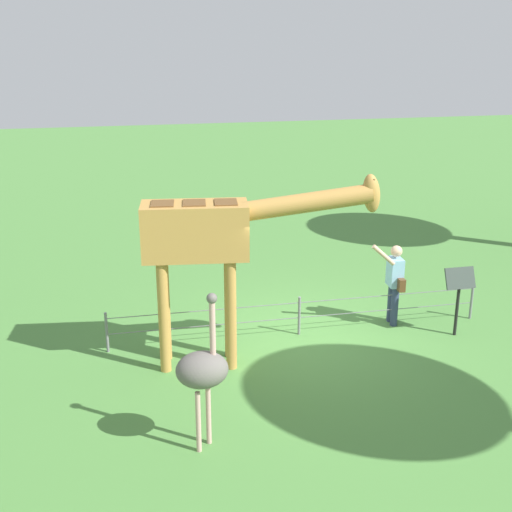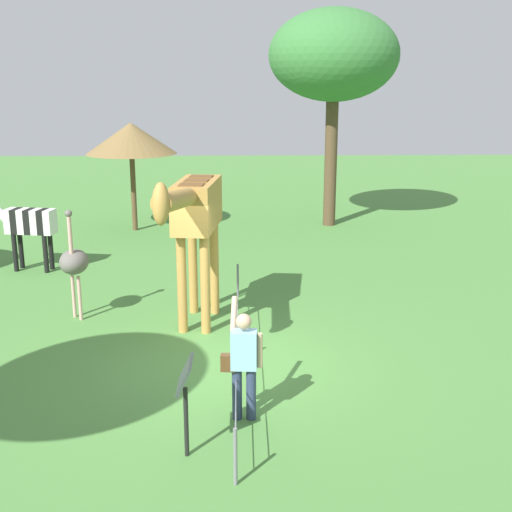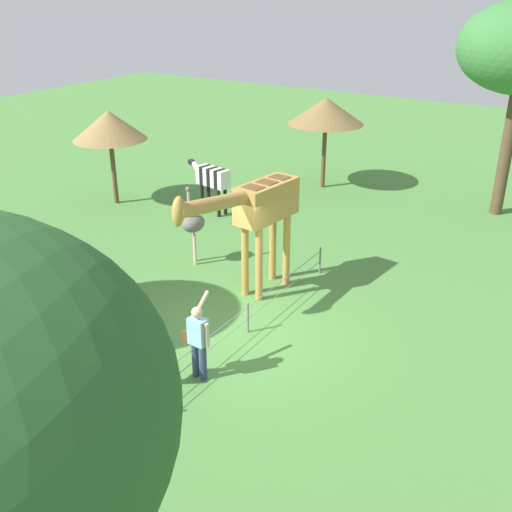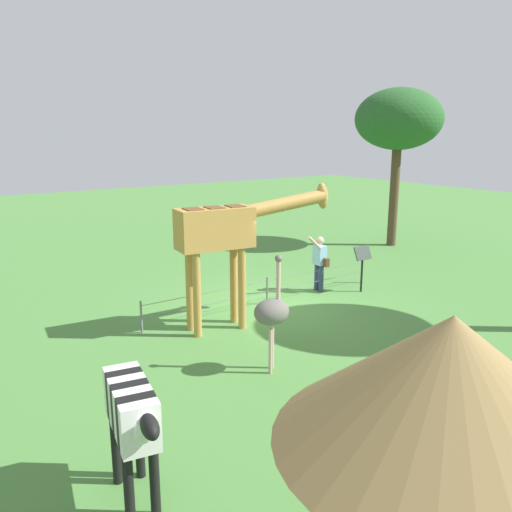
{
  "view_description": "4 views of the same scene",
  "coord_description": "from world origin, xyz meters",
  "px_view_note": "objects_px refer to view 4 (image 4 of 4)",
  "views": [
    {
      "loc": [
        -3.19,
        -10.97,
        5.43
      ],
      "look_at": [
        -0.82,
        0.14,
        1.61
      ],
      "focal_mm": 47.52,
      "sensor_mm": 36.0,
      "label": 1
    },
    {
      "loc": [
        10.53,
        0.25,
        4.75
      ],
      "look_at": [
        -0.79,
        0.5,
        1.67
      ],
      "focal_mm": 47.12,
      "sensor_mm": 36.0,
      "label": 2
    },
    {
      "loc": [
        9.49,
        6.4,
        7.12
      ],
      "look_at": [
        -0.42,
        0.1,
        1.69
      ],
      "focal_mm": 41.91,
      "sensor_mm": 36.0,
      "label": 3
    },
    {
      "loc": [
        -7.66,
        -10.37,
        4.44
      ],
      "look_at": [
        -0.76,
        -0.43,
        1.53
      ],
      "focal_mm": 36.43,
      "sensor_mm": 36.0,
      "label": 4
    }
  ],
  "objects_px": {
    "visitor": "(319,260)",
    "tree_northeast": "(399,120)",
    "shade_hut_far": "(448,383)",
    "giraffe": "(229,233)",
    "info_sign": "(362,259)",
    "zebra": "(133,417)",
    "ostrich": "(272,312)"
  },
  "relations": [
    {
      "from": "visitor",
      "to": "shade_hut_far",
      "type": "relative_size",
      "value": 0.52
    },
    {
      "from": "visitor",
      "to": "tree_northeast",
      "type": "relative_size",
      "value": 0.28
    },
    {
      "from": "ostrich",
      "to": "tree_northeast",
      "type": "relative_size",
      "value": 0.37
    },
    {
      "from": "visitor",
      "to": "info_sign",
      "type": "relative_size",
      "value": 1.27
    },
    {
      "from": "visitor",
      "to": "tree_northeast",
      "type": "distance_m",
      "value": 8.17
    },
    {
      "from": "info_sign",
      "to": "tree_northeast",
      "type": "bearing_deg",
      "value": 33.9
    },
    {
      "from": "zebra",
      "to": "tree_northeast",
      "type": "bearing_deg",
      "value": 30.37
    },
    {
      "from": "ostrich",
      "to": "giraffe",
      "type": "bearing_deg",
      "value": 76.63
    },
    {
      "from": "visitor",
      "to": "zebra",
      "type": "height_order",
      "value": "visitor"
    },
    {
      "from": "ostrich",
      "to": "shade_hut_far",
      "type": "xyz_separation_m",
      "value": [
        -2.44,
        -5.36,
        1.55
      ]
    },
    {
      "from": "giraffe",
      "to": "ostrich",
      "type": "xyz_separation_m",
      "value": [
        -0.57,
        -2.42,
        -1.05
      ]
    },
    {
      "from": "shade_hut_far",
      "to": "info_sign",
      "type": "bearing_deg",
      "value": 46.61
    },
    {
      "from": "tree_northeast",
      "to": "zebra",
      "type": "bearing_deg",
      "value": -149.63
    },
    {
      "from": "visitor",
      "to": "tree_northeast",
      "type": "bearing_deg",
      "value": 24.76
    },
    {
      "from": "ostrich",
      "to": "info_sign",
      "type": "bearing_deg",
      "value": 26.97
    },
    {
      "from": "visitor",
      "to": "tree_northeast",
      "type": "height_order",
      "value": "tree_northeast"
    },
    {
      "from": "ostrich",
      "to": "info_sign",
      "type": "relative_size",
      "value": 1.7
    },
    {
      "from": "giraffe",
      "to": "visitor",
      "type": "bearing_deg",
      "value": 14.1
    },
    {
      "from": "shade_hut_far",
      "to": "giraffe",
      "type": "bearing_deg",
      "value": 68.84
    },
    {
      "from": "visitor",
      "to": "zebra",
      "type": "distance_m",
      "value": 9.26
    },
    {
      "from": "zebra",
      "to": "tree_northeast",
      "type": "distance_m",
      "value": 16.76
    },
    {
      "from": "zebra",
      "to": "tree_northeast",
      "type": "relative_size",
      "value": 0.3
    },
    {
      "from": "tree_northeast",
      "to": "info_sign",
      "type": "height_order",
      "value": "tree_northeast"
    },
    {
      "from": "zebra",
      "to": "ostrich",
      "type": "distance_m",
      "value": 4.01
    },
    {
      "from": "giraffe",
      "to": "ostrich",
      "type": "bearing_deg",
      "value": -103.37
    },
    {
      "from": "shade_hut_far",
      "to": "info_sign",
      "type": "xyz_separation_m",
      "value": [
        7.5,
        7.93,
        -1.77
      ]
    },
    {
      "from": "zebra",
      "to": "shade_hut_far",
      "type": "bearing_deg",
      "value": -72.67
    },
    {
      "from": "zebra",
      "to": "info_sign",
      "type": "bearing_deg",
      "value": 27.94
    },
    {
      "from": "giraffe",
      "to": "visitor",
      "type": "distance_m",
      "value": 3.88
    },
    {
      "from": "zebra",
      "to": "info_sign",
      "type": "height_order",
      "value": "zebra"
    },
    {
      "from": "visitor",
      "to": "shade_hut_far",
      "type": "bearing_deg",
      "value": -127.09
    },
    {
      "from": "visitor",
      "to": "info_sign",
      "type": "height_order",
      "value": "visitor"
    }
  ]
}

